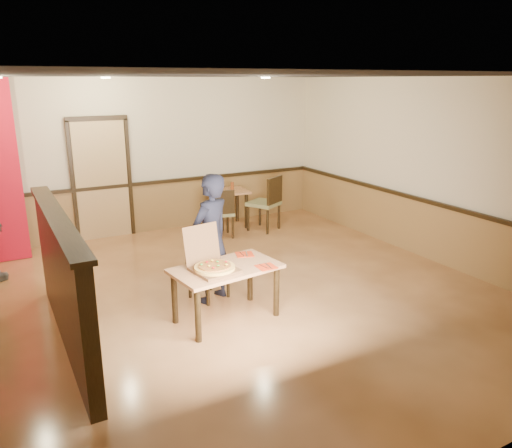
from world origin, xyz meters
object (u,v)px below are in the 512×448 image
at_px(side_chair_right, 267,201).
at_px(diner_chair, 205,262).
at_px(diner, 211,239).
at_px(pizza_box, 212,265).
at_px(side_table, 229,199).
at_px(side_chair_left, 221,211).
at_px(main_table, 226,275).
at_px(condiment, 232,186).

bearing_deg(side_chair_right, diner_chair, 15.70).
height_order(diner, pizza_box, diner).
relative_size(side_table, pizza_box, 1.20).
bearing_deg(pizza_box, side_chair_left, 54.77).
height_order(diner_chair, pizza_box, pizza_box).
height_order(side_chair_right, side_table, side_chair_right).
bearing_deg(side_table, pizza_box, -118.32).
relative_size(main_table, diner, 0.80).
xyz_separation_m(side_chair_right, pizza_box, (-2.42, -2.96, 0.16)).
bearing_deg(side_chair_right, condiment, -82.59).
height_order(main_table, side_chair_left, side_chair_left).
bearing_deg(side_table, diner_chair, -121.10).
distance_m(side_chair_right, condiment, 0.76).
bearing_deg(condiment, side_chair_left, -131.20).
distance_m(diner_chair, side_chair_right, 3.12).
bearing_deg(main_table, side_table, 56.29).
xyz_separation_m(side_chair_left, diner, (-1.21, -2.36, 0.34)).
bearing_deg(diner_chair, diner, -96.09).
bearing_deg(side_chair_left, diner, 73.50).
bearing_deg(side_table, condiment, -33.65).
height_order(main_table, diner_chair, diner_chair).
bearing_deg(pizza_box, diner, 58.56).
bearing_deg(side_chair_left, main_table, 77.13).
height_order(side_chair_left, diner, diner).
relative_size(side_chair_left, side_chair_right, 0.86).
height_order(side_chair_left, pizza_box, pizza_box).
bearing_deg(main_table, pizza_box, -179.97).
bearing_deg(main_table, side_chair_right, 45.21).
height_order(pizza_box, condiment, pizza_box).
bearing_deg(diner_chair, side_table, 40.42).
bearing_deg(diner_chair, side_chair_left, 42.18).
xyz_separation_m(pizza_box, condiment, (1.98, 3.55, 0.06)).
bearing_deg(diner, side_table, -145.91).
relative_size(diner_chair, diner, 0.52).
bearing_deg(condiment, diner_chair, -122.11).
relative_size(side_chair_right, diner, 0.63).
bearing_deg(side_chair_right, side_chair_left, -29.64).
height_order(side_table, pizza_box, pizza_box).
bearing_deg(main_table, condiment, 55.46).
xyz_separation_m(side_table, pizza_box, (-1.93, -3.58, 0.19)).
relative_size(diner_chair, side_table, 1.19).
height_order(diner_chair, side_chair_left, side_chair_left).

